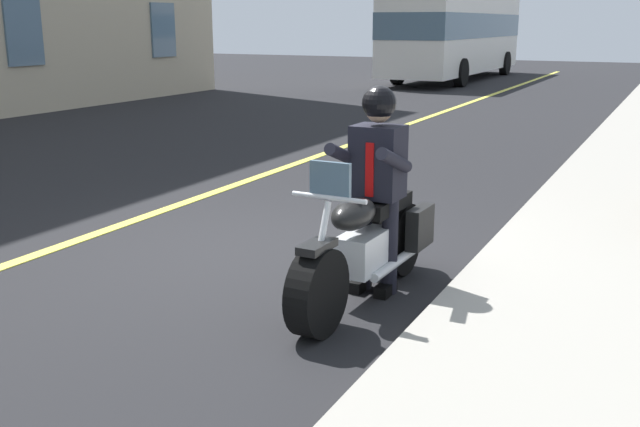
# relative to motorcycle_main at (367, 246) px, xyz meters

# --- Properties ---
(ground_plane) EXTENTS (80.00, 80.00, 0.00)m
(ground_plane) POSITION_rel_motorcycle_main_xyz_m (-0.64, -1.36, -0.45)
(ground_plane) COLOR black
(lane_center_stripe) EXTENTS (60.00, 0.16, 0.01)m
(lane_center_stripe) POSITION_rel_motorcycle_main_xyz_m (-0.64, -3.36, -0.45)
(lane_center_stripe) COLOR #E5DB4C
(lane_center_stripe) RESTS_ON ground_plane
(motorcycle_main) EXTENTS (2.21, 0.62, 1.26)m
(motorcycle_main) POSITION_rel_motorcycle_main_xyz_m (0.00, 0.00, 0.00)
(motorcycle_main) COLOR black
(motorcycle_main) RESTS_ON ground_plane
(rider_main) EXTENTS (0.63, 0.56, 1.74)m
(rider_main) POSITION_rel_motorcycle_main_xyz_m (-0.19, 0.00, 0.58)
(rider_main) COLOR black
(rider_main) RESTS_ON ground_plane
(bus_near) EXTENTS (11.05, 2.70, 3.30)m
(bus_near) POSITION_rel_motorcycle_main_xyz_m (-23.76, -6.30, 1.42)
(bus_near) COLOR white
(bus_near) RESTS_ON ground_plane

